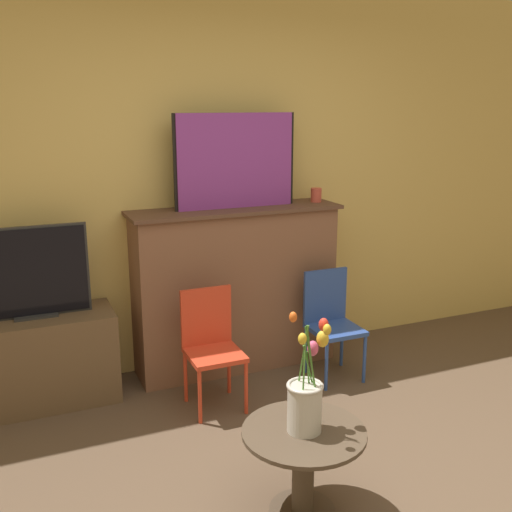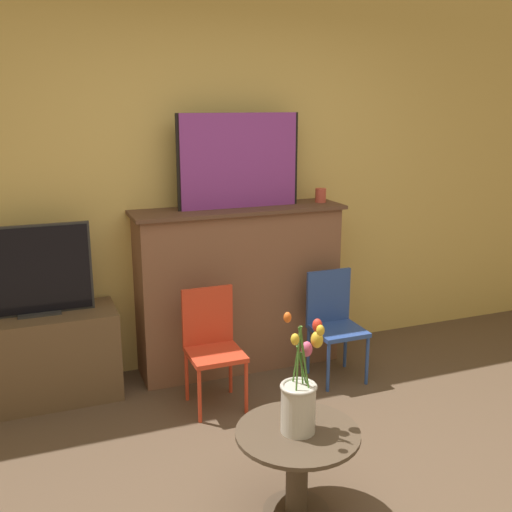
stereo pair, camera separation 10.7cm
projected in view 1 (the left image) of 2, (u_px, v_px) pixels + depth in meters
The scene contains 10 objects.
wall_back at pixel (203, 181), 4.25m from camera, with size 8.00×0.06×2.70m.
fireplace_mantel at pixel (235, 287), 4.30m from camera, with size 1.50×0.41×1.18m.
painting at pixel (236, 161), 4.09m from camera, with size 0.87×0.03×0.64m.
mantel_candle at pixel (316, 195), 4.39m from camera, with size 0.08×0.08×0.10m.
tv_stand at pixel (41, 360), 3.82m from camera, with size 0.94×0.42×0.59m.
tv_monitor at pixel (32, 273), 3.68m from camera, with size 0.68×0.12×0.58m.
chair_red at pixel (211, 341), 3.78m from camera, with size 0.33×0.33×0.75m.
chair_blue at pixel (331, 318), 4.20m from camera, with size 0.33×0.33×0.75m.
side_table at pixel (303, 459), 2.77m from camera, with size 0.58×0.58×0.44m.
vase_tulips at pixel (306, 398), 2.70m from camera, with size 0.22×0.22×0.54m.
Camera 1 is at (-1.32, -1.92, 1.89)m, focal length 42.00 mm.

